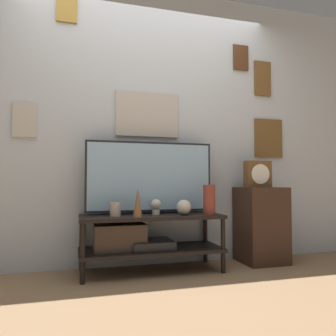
{
  "coord_description": "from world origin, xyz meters",
  "views": [
    {
      "loc": [
        -0.64,
        -2.55,
        0.78
      ],
      "look_at": [
        0.15,
        0.27,
        0.91
      ],
      "focal_mm": 35.0,
      "sensor_mm": 36.0,
      "label": 1
    }
  ],
  "objects_px": {
    "vase_slim_bronze": "(138,203)",
    "candle_jar": "(115,209)",
    "television": "(150,177)",
    "vase_round_glass": "(184,207)",
    "mantel_clock": "(258,174)",
    "vase_tall_ceramic": "(209,200)",
    "decorative_bust": "(156,206)"
  },
  "relations": [
    {
      "from": "vase_slim_bronze",
      "to": "vase_round_glass",
      "type": "relative_size",
      "value": 1.79
    },
    {
      "from": "vase_tall_ceramic",
      "to": "mantel_clock",
      "type": "distance_m",
      "value": 0.63
    },
    {
      "from": "television",
      "to": "decorative_bust",
      "type": "xyz_separation_m",
      "value": [
        0.03,
        -0.09,
        -0.26
      ]
    },
    {
      "from": "candle_jar",
      "to": "vase_round_glass",
      "type": "bearing_deg",
      "value": -4.18
    },
    {
      "from": "vase_slim_bronze",
      "to": "vase_tall_ceramic",
      "type": "distance_m",
      "value": 0.65
    },
    {
      "from": "vase_slim_bronze",
      "to": "candle_jar",
      "type": "height_order",
      "value": "vase_slim_bronze"
    },
    {
      "from": "vase_round_glass",
      "to": "decorative_bust",
      "type": "bearing_deg",
      "value": 157.92
    },
    {
      "from": "vase_slim_bronze",
      "to": "decorative_bust",
      "type": "relative_size",
      "value": 1.75
    },
    {
      "from": "vase_round_glass",
      "to": "vase_slim_bronze",
      "type": "bearing_deg",
      "value": -167.97
    },
    {
      "from": "television",
      "to": "candle_jar",
      "type": "xyz_separation_m",
      "value": [
        -0.33,
        -0.14,
        -0.28
      ]
    },
    {
      "from": "vase_slim_bronze",
      "to": "decorative_bust",
      "type": "xyz_separation_m",
      "value": [
        0.2,
        0.18,
        -0.04
      ]
    },
    {
      "from": "vase_slim_bronze",
      "to": "television",
      "type": "bearing_deg",
      "value": 58.69
    },
    {
      "from": "vase_slim_bronze",
      "to": "candle_jar",
      "type": "distance_m",
      "value": 0.22
    },
    {
      "from": "candle_jar",
      "to": "mantel_clock",
      "type": "bearing_deg",
      "value": 2.3
    },
    {
      "from": "vase_round_glass",
      "to": "television",
      "type": "bearing_deg",
      "value": 144.8
    },
    {
      "from": "vase_tall_ceramic",
      "to": "candle_jar",
      "type": "xyz_separation_m",
      "value": [
        -0.82,
        0.08,
        -0.07
      ]
    },
    {
      "from": "vase_slim_bronze",
      "to": "vase_tall_ceramic",
      "type": "bearing_deg",
      "value": 4.41
    },
    {
      "from": "vase_slim_bronze",
      "to": "candle_jar",
      "type": "xyz_separation_m",
      "value": [
        -0.17,
        0.13,
        -0.06
      ]
    },
    {
      "from": "vase_round_glass",
      "to": "mantel_clock",
      "type": "relative_size",
      "value": 0.52
    },
    {
      "from": "candle_jar",
      "to": "vase_tall_ceramic",
      "type": "bearing_deg",
      "value": -5.92
    },
    {
      "from": "candle_jar",
      "to": "television",
      "type": "bearing_deg",
      "value": 22.92
    },
    {
      "from": "vase_tall_ceramic",
      "to": "decorative_bust",
      "type": "bearing_deg",
      "value": 163.44
    },
    {
      "from": "vase_slim_bronze",
      "to": "mantel_clock",
      "type": "relative_size",
      "value": 0.92
    },
    {
      "from": "candle_jar",
      "to": "decorative_bust",
      "type": "distance_m",
      "value": 0.37
    },
    {
      "from": "vase_slim_bronze",
      "to": "mantel_clock",
      "type": "bearing_deg",
      "value": 8.86
    },
    {
      "from": "vase_slim_bronze",
      "to": "vase_tall_ceramic",
      "type": "relative_size",
      "value": 0.9
    },
    {
      "from": "mantel_clock",
      "to": "television",
      "type": "bearing_deg",
      "value": 175.39
    },
    {
      "from": "vase_slim_bronze",
      "to": "candle_jar",
      "type": "relative_size",
      "value": 2.06
    },
    {
      "from": "vase_round_glass",
      "to": "vase_tall_ceramic",
      "type": "relative_size",
      "value": 0.51
    },
    {
      "from": "television",
      "to": "vase_tall_ceramic",
      "type": "relative_size",
      "value": 4.43
    },
    {
      "from": "vase_slim_bronze",
      "to": "decorative_bust",
      "type": "height_order",
      "value": "vase_slim_bronze"
    },
    {
      "from": "television",
      "to": "candle_jar",
      "type": "distance_m",
      "value": 0.46
    }
  ]
}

